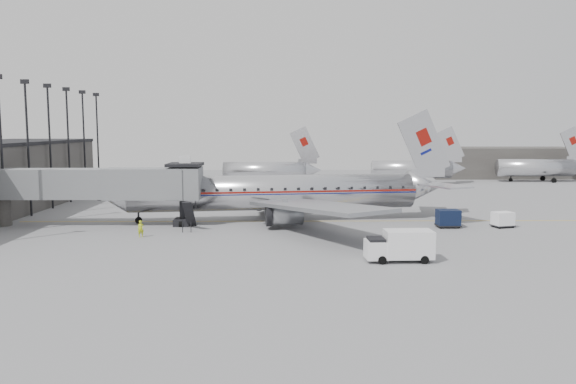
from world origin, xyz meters
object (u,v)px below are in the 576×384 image
baggage_cart_white (503,219)px  ramp_worker (141,229)px  service_van (400,245)px  baggage_cart_navy (448,218)px  airliner (281,192)px

baggage_cart_white → ramp_worker: size_ratio=1.49×
service_van → baggage_cart_white: (13.37, 14.28, -0.41)m
service_van → ramp_worker: (-21.64, 9.64, -0.46)m
service_van → baggage_cart_white: size_ratio=2.20×
baggage_cart_white → ramp_worker: baggage_cart_white is taller
service_van → baggage_cart_navy: bearing=59.5°
baggage_cart_navy → baggage_cart_white: baggage_cart_navy is taller
airliner → baggage_cart_navy: 17.49m
service_van → ramp_worker: 23.70m
baggage_cart_navy → baggage_cart_white: (5.51, -0.00, -0.13)m
baggage_cart_navy → ramp_worker: baggage_cart_navy is taller
service_van → ramp_worker: size_ratio=3.28×
airliner → service_van: size_ratio=7.55×
airliner → service_van: airliner is taller
service_van → baggage_cart_navy: service_van is taller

